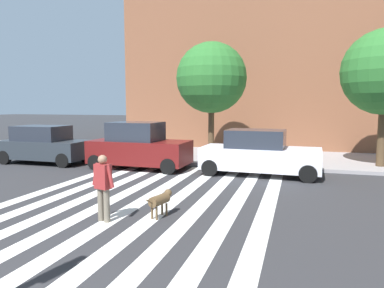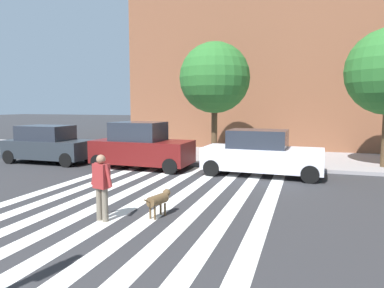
% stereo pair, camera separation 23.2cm
% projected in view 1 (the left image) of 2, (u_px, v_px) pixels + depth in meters
% --- Properties ---
extents(ground_plane, '(160.00, 160.00, 0.00)m').
position_uv_depth(ground_plane, '(151.00, 210.00, 9.55)').
color(ground_plane, '#2B2B2D').
extents(sidewalk_far, '(80.00, 6.00, 0.15)m').
position_uv_depth(sidewalk_far, '(225.00, 156.00, 19.04)').
color(sidewalk_far, gray).
rests_on(sidewalk_far, ground_plane).
extents(crosswalk_stripes, '(7.65, 13.37, 0.01)m').
position_uv_depth(crosswalk_stripes, '(130.00, 208.00, 9.73)').
color(crosswalk_stripes, silver).
rests_on(crosswalk_stripes, ground_plane).
extents(parked_car_near_curb, '(4.23, 1.99, 1.82)m').
position_uv_depth(parked_car_near_curb, '(44.00, 145.00, 17.22)').
color(parked_car_near_curb, '#293036').
rests_on(parked_car_near_curb, ground_plane).
extents(parked_car_behind_first, '(4.44, 2.08, 2.07)m').
position_uv_depth(parked_car_behind_first, '(139.00, 147.00, 15.76)').
color(parked_car_behind_first, '#5D1313').
rests_on(parked_car_behind_first, ground_plane).
extents(parked_car_third_in_line, '(4.75, 2.08, 1.84)m').
position_uv_depth(parked_car_third_in_line, '(259.00, 154.00, 14.25)').
color(parked_car_third_in_line, silver).
rests_on(parked_car_third_in_line, ground_plane).
extents(street_tree_nearest, '(3.57, 3.57, 5.83)m').
position_uv_depth(street_tree_nearest, '(211.00, 78.00, 17.87)').
color(street_tree_nearest, '#4C3823').
rests_on(street_tree_nearest, sidewalk_far).
extents(pedestrian_dog_walker, '(0.70, 0.33, 1.64)m').
position_uv_depth(pedestrian_dog_walker, '(103.00, 184.00, 8.53)').
color(pedestrian_dog_walker, '#6B6051').
rests_on(pedestrian_dog_walker, ground_plane).
extents(dog_on_leash, '(0.42, 0.99, 0.65)m').
position_uv_depth(dog_on_leash, '(161.00, 200.00, 8.94)').
color(dog_on_leash, brown).
rests_on(dog_on_leash, ground_plane).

